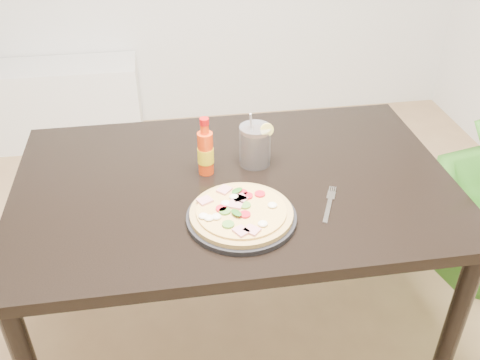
{
  "coord_description": "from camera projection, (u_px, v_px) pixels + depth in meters",
  "views": [
    {
      "loc": [
        0.05,
        -1.07,
        1.71
      ],
      "look_at": [
        0.25,
        0.21,
        0.83
      ],
      "focal_mm": 40.0,
      "sensor_mm": 36.0,
      "label": 1
    }
  ],
  "objects": [
    {
      "name": "pizza",
      "position": [
        241.0,
        212.0,
        1.53
      ],
      "size": [
        0.3,
        0.3,
        0.03
      ],
      "color": "tan",
      "rests_on": "plate"
    },
    {
      "name": "plate",
      "position": [
        241.0,
        218.0,
        1.54
      ],
      "size": [
        0.32,
        0.32,
        0.02
      ],
      "primitive_type": "cylinder",
      "color": "black",
      "rests_on": "dining_table"
    },
    {
      "name": "dining_table",
      "position": [
        234.0,
        201.0,
        1.76
      ],
      "size": [
        1.4,
        0.9,
        0.75
      ],
      "color": "black",
      "rests_on": "ground"
    },
    {
      "name": "hot_sauce_bottle",
      "position": [
        206.0,
        152.0,
        1.71
      ],
      "size": [
        0.06,
        0.06,
        0.2
      ],
      "rotation": [
        0.0,
        0.0,
        0.35
      ],
      "color": "#EC3F0D",
      "rests_on": "dining_table"
    },
    {
      "name": "media_console",
      "position": [
        24.0,
        106.0,
        3.28
      ],
      "size": [
        1.4,
        0.34,
        0.5
      ],
      "primitive_type": "cube",
      "color": "white",
      "rests_on": "ground"
    },
    {
      "name": "cola_cup",
      "position": [
        255.0,
        146.0,
        1.76
      ],
      "size": [
        0.11,
        0.1,
        0.19
      ],
      "rotation": [
        0.0,
        0.0,
        -0.24
      ],
      "color": "black",
      "rests_on": "dining_table"
    },
    {
      "name": "fork",
      "position": [
        329.0,
        203.0,
        1.61
      ],
      "size": [
        0.09,
        0.18,
        0.0
      ],
      "rotation": [
        0.0,
        0.0,
        -0.42
      ],
      "color": "silver",
      "rests_on": "dining_table"
    }
  ]
}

